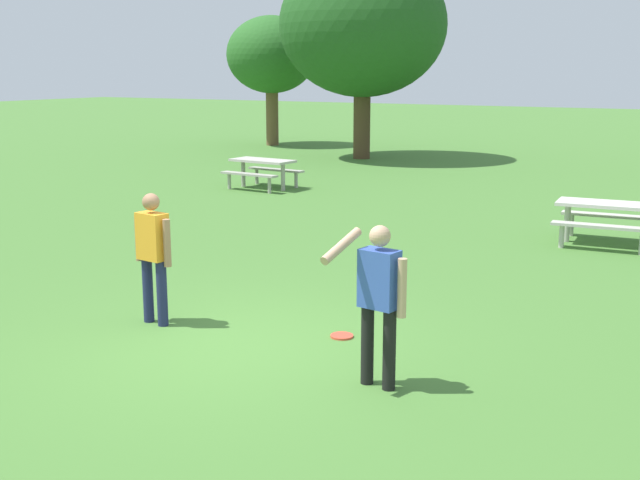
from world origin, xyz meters
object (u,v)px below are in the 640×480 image
(frisbee, at_px, (342,336))
(person_catcher, at_px, (153,250))
(picnic_table_near, at_px, (606,214))
(tree_tall_left, at_px, (271,55))
(tree_broad_center, at_px, (363,25))
(person_thrower, at_px, (378,294))
(picnic_table_far, at_px, (263,167))

(frisbee, bearing_deg, person_catcher, -163.47)
(person_catcher, xyz_separation_m, picnic_table_near, (4.02, 7.48, -0.38))
(tree_tall_left, bearing_deg, person_catcher, -60.94)
(picnic_table_near, distance_m, tree_broad_center, 15.16)
(person_thrower, bearing_deg, tree_broad_center, 116.79)
(person_catcher, relative_size, tree_broad_center, 0.23)
(picnic_table_far, xyz_separation_m, tree_tall_left, (-6.40, 10.49, 3.06))
(picnic_table_near, bearing_deg, frisbee, -104.48)
(person_thrower, relative_size, tree_broad_center, 0.23)
(person_thrower, relative_size, frisbee, 5.99)
(person_catcher, relative_size, picnic_table_far, 0.91)
(person_catcher, relative_size, frisbee, 5.99)
(tree_tall_left, bearing_deg, tree_broad_center, -26.56)
(person_thrower, height_order, picnic_table_far, person_thrower)
(tree_broad_center, bearing_deg, picnic_table_far, -83.07)
(person_catcher, height_order, tree_broad_center, tree_broad_center)
(picnic_table_far, relative_size, tree_tall_left, 0.35)
(person_thrower, xyz_separation_m, person_catcher, (-3.27, 0.50, -0.02))
(picnic_table_far, bearing_deg, frisbee, -52.37)
(person_thrower, distance_m, picnic_table_near, 8.02)
(person_catcher, distance_m, picnic_table_near, 8.50)
(tree_broad_center, bearing_deg, person_thrower, -63.21)
(picnic_table_near, xyz_separation_m, tree_tall_left, (-15.57, 13.30, 3.06))
(picnic_table_near, distance_m, picnic_table_far, 9.59)
(picnic_table_near, height_order, tree_tall_left, tree_tall_left)
(picnic_table_far, distance_m, tree_broad_center, 8.78)
(picnic_table_near, bearing_deg, tree_broad_center, 133.73)
(picnic_table_near, distance_m, tree_tall_left, 20.70)
(picnic_table_far, height_order, tree_broad_center, tree_broad_center)
(picnic_table_near, bearing_deg, person_catcher, -118.26)
(tree_tall_left, height_order, tree_broad_center, tree_broad_center)
(person_catcher, bearing_deg, picnic_table_far, 116.59)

